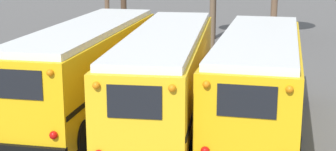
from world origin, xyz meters
The scene contains 4 objects.
ground_plane centered at (0.00, 0.00, 0.00)m, with size 160.00×160.00×0.00m, color #5B5956.
school_bus_0 centered at (-2.96, -0.35, 1.72)m, with size 2.63×10.43×3.15m.
school_bus_1 centered at (0.00, -1.15, 1.71)m, with size 2.88×10.76×3.15m.
school_bus_2 centered at (2.96, -1.14, 1.71)m, with size 2.93×9.66×3.13m.
Camera 1 is at (3.07, -17.20, 5.75)m, focal length 55.00 mm.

